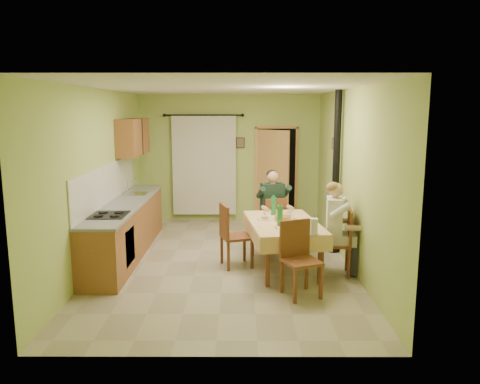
{
  "coord_description": "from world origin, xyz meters",
  "views": [
    {
      "loc": [
        0.27,
        -7.37,
        2.47
      ],
      "look_at": [
        0.25,
        0.1,
        1.15
      ],
      "focal_mm": 35.0,
      "sensor_mm": 36.0,
      "label": 1
    }
  ],
  "objects_px": {
    "chair_left": "(236,248)",
    "man_far": "(273,200)",
    "chair_far": "(273,233)",
    "man_right": "(336,218)",
    "dining_table": "(283,245)",
    "chair_right": "(336,256)",
    "chair_near": "(301,275)",
    "stove_flue": "(335,194)"
  },
  "relations": [
    {
      "from": "dining_table",
      "to": "chair_far",
      "type": "bearing_deg",
      "value": 87.05
    },
    {
      "from": "dining_table",
      "to": "chair_near",
      "type": "height_order",
      "value": "chair_near"
    },
    {
      "from": "chair_far",
      "to": "man_far",
      "type": "height_order",
      "value": "man_far"
    },
    {
      "from": "chair_far",
      "to": "stove_flue",
      "type": "relative_size",
      "value": 0.34
    },
    {
      "from": "man_right",
      "to": "chair_right",
      "type": "bearing_deg",
      "value": -90.0
    },
    {
      "from": "chair_far",
      "to": "chair_left",
      "type": "xyz_separation_m",
      "value": [
        -0.66,
        -0.98,
        0.0
      ]
    },
    {
      "from": "chair_left",
      "to": "man_far",
      "type": "relative_size",
      "value": 0.73
    },
    {
      "from": "chair_right",
      "to": "chair_left",
      "type": "bearing_deg",
      "value": 84.27
    },
    {
      "from": "dining_table",
      "to": "chair_right",
      "type": "bearing_deg",
      "value": -24.93
    },
    {
      "from": "chair_right",
      "to": "chair_left",
      "type": "distance_m",
      "value": 1.57
    },
    {
      "from": "chair_near",
      "to": "chair_left",
      "type": "xyz_separation_m",
      "value": [
        -0.88,
        1.21,
        0.0
      ]
    },
    {
      "from": "stove_flue",
      "to": "chair_far",
      "type": "bearing_deg",
      "value": 170.88
    },
    {
      "from": "chair_near",
      "to": "man_right",
      "type": "height_order",
      "value": "man_right"
    },
    {
      "from": "chair_far",
      "to": "man_far",
      "type": "distance_m",
      "value": 0.59
    },
    {
      "from": "chair_far",
      "to": "chair_right",
      "type": "bearing_deg",
      "value": -72.02
    },
    {
      "from": "man_far",
      "to": "stove_flue",
      "type": "xyz_separation_m",
      "value": [
        1.06,
        -0.18,
        0.15
      ]
    },
    {
      "from": "chair_far",
      "to": "chair_near",
      "type": "relative_size",
      "value": 0.94
    },
    {
      "from": "chair_near",
      "to": "man_far",
      "type": "xyz_separation_m",
      "value": [
        -0.23,
        2.19,
        0.59
      ]
    },
    {
      "from": "dining_table",
      "to": "chair_near",
      "type": "relative_size",
      "value": 1.82
    },
    {
      "from": "man_far",
      "to": "dining_table",
      "type": "bearing_deg",
      "value": -100.23
    },
    {
      "from": "dining_table",
      "to": "stove_flue",
      "type": "xyz_separation_m",
      "value": [
        0.97,
        0.93,
        0.64
      ]
    },
    {
      "from": "chair_left",
      "to": "stove_flue",
      "type": "height_order",
      "value": "stove_flue"
    },
    {
      "from": "chair_far",
      "to": "man_right",
      "type": "relative_size",
      "value": 0.68
    },
    {
      "from": "stove_flue",
      "to": "chair_near",
      "type": "bearing_deg",
      "value": -112.55
    },
    {
      "from": "dining_table",
      "to": "chair_near",
      "type": "distance_m",
      "value": 1.1
    },
    {
      "from": "dining_table",
      "to": "chair_far",
      "type": "distance_m",
      "value": 1.11
    },
    {
      "from": "man_far",
      "to": "chair_right",
      "type": "bearing_deg",
      "value": -72.16
    },
    {
      "from": "dining_table",
      "to": "man_far",
      "type": "relative_size",
      "value": 1.32
    },
    {
      "from": "chair_right",
      "to": "dining_table",
      "type": "bearing_deg",
      "value": 80.34
    },
    {
      "from": "chair_far",
      "to": "chair_left",
      "type": "distance_m",
      "value": 1.18
    },
    {
      "from": "chair_far",
      "to": "chair_near",
      "type": "bearing_deg",
      "value": -98.9
    },
    {
      "from": "chair_left",
      "to": "man_far",
      "type": "distance_m",
      "value": 1.32
    },
    {
      "from": "chair_near",
      "to": "chair_right",
      "type": "bearing_deg",
      "value": -148.99
    },
    {
      "from": "chair_far",
      "to": "chair_right",
      "type": "distance_m",
      "value": 1.6
    },
    {
      "from": "dining_table",
      "to": "chair_right",
      "type": "height_order",
      "value": "chair_right"
    },
    {
      "from": "chair_far",
      "to": "man_far",
      "type": "bearing_deg",
      "value": 90.0
    },
    {
      "from": "man_far",
      "to": "stove_flue",
      "type": "relative_size",
      "value": 0.5
    },
    {
      "from": "chair_far",
      "to": "dining_table",
      "type": "bearing_deg",
      "value": -100.35
    },
    {
      "from": "chair_right",
      "to": "stove_flue",
      "type": "xyz_separation_m",
      "value": [
        0.19,
        1.18,
        0.73
      ]
    },
    {
      "from": "chair_near",
      "to": "stove_flue",
      "type": "xyz_separation_m",
      "value": [
        0.83,
        2.01,
        0.73
      ]
    },
    {
      "from": "chair_right",
      "to": "man_right",
      "type": "distance_m",
      "value": 0.59
    },
    {
      "from": "dining_table",
      "to": "man_far",
      "type": "xyz_separation_m",
      "value": [
        -0.09,
        1.11,
        0.5
      ]
    }
  ]
}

